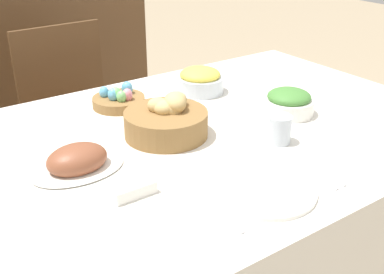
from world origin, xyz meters
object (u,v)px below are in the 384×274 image
at_px(ham_platter, 77,161).
at_px(pineapple_bowl, 200,80).
at_px(fork, 215,211).
at_px(spoon, 315,170).
at_px(chair_far_center, 76,118).
at_px(green_salad_bowl, 289,102).
at_px(butter_dish, 131,188).
at_px(egg_basket, 119,100).
at_px(sideboard, 9,79).
at_px(knife, 307,173).
at_px(dinner_plate, 264,190).
at_px(drinking_cup, 279,129).
at_px(bread_basket, 167,120).

height_order(ham_platter, pineapple_bowl, pineapple_bowl).
distance_m(fork, spoon, 0.34).
distance_m(chair_far_center, ham_platter, 0.99).
height_order(green_salad_bowl, pineapple_bowl, pineapple_bowl).
bearing_deg(spoon, fork, -179.78).
distance_m(ham_platter, pineapple_bowl, 0.69).
height_order(chair_far_center, butter_dish, chair_far_center).
bearing_deg(green_salad_bowl, egg_basket, 138.87).
distance_m(sideboard, ham_platter, 1.65).
xyz_separation_m(knife, spoon, (0.03, 0.00, 0.00)).
relative_size(dinner_plate, knife, 1.29).
xyz_separation_m(green_salad_bowl, knife, (-0.25, -0.32, -0.04)).
height_order(chair_far_center, ham_platter, chair_far_center).
distance_m(green_salad_bowl, dinner_plate, 0.52).
bearing_deg(dinner_plate, fork, 180.00).
distance_m(green_salad_bowl, drinking_cup, 0.23).
distance_m(ham_platter, green_salad_bowl, 0.74).
relative_size(bread_basket, egg_basket, 1.39).
xyz_separation_m(bread_basket, pineapple_bowl, (0.31, 0.25, -0.00)).
distance_m(bread_basket, green_salad_bowl, 0.44).
distance_m(bread_basket, ham_platter, 0.32).
xyz_separation_m(fork, drinking_cup, (0.38, 0.18, 0.04)).
xyz_separation_m(sideboard, ham_platter, (-0.24, -1.61, 0.27)).
height_order(chair_far_center, egg_basket, chair_far_center).
distance_m(egg_basket, butter_dish, 0.58).
height_order(pineapple_bowl, butter_dish, pineapple_bowl).
bearing_deg(pineapple_bowl, ham_platter, -154.27).
xyz_separation_m(pineapple_bowl, spoon, (-0.10, -0.67, -0.04)).
height_order(egg_basket, ham_platter, egg_basket).
bearing_deg(fork, green_salad_bowl, 29.81).
bearing_deg(ham_platter, fork, -63.87).
xyz_separation_m(chair_far_center, butter_dish, (-0.28, -1.08, 0.27)).
bearing_deg(butter_dish, green_salad_bowl, 11.76).
distance_m(ham_platter, spoon, 0.64).
bearing_deg(ham_platter, bread_basket, 8.67).
relative_size(egg_basket, spoon, 0.92).
distance_m(fork, drinking_cup, 0.42).
distance_m(chair_far_center, pineapple_bowl, 0.72).
relative_size(egg_basket, knife, 0.92).
height_order(ham_platter, knife, ham_platter).
distance_m(sideboard, green_salad_bowl, 1.75).
distance_m(spoon, drinking_cup, 0.19).
height_order(chair_far_center, sideboard, sideboard).
relative_size(fork, spoon, 1.00).
xyz_separation_m(bread_basket, butter_dish, (-0.25, -0.23, -0.03)).
distance_m(chair_far_center, spoon, 1.30).
distance_m(sideboard, pineapple_bowl, 1.39).
bearing_deg(pineapple_bowl, sideboard, 106.06).
height_order(pineapple_bowl, fork, pineapple_bowl).
bearing_deg(fork, chair_far_center, 82.67).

